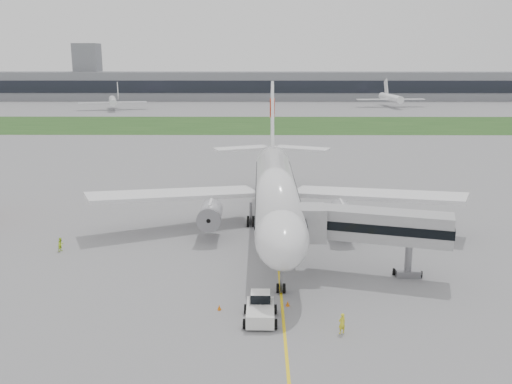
{
  "coord_description": "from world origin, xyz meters",
  "views": [
    {
      "loc": [
        -2.02,
        -65.11,
        21.75
      ],
      "look_at": [
        -2.47,
        2.0,
        5.71
      ],
      "focal_mm": 40.0,
      "sensor_mm": 36.0,
      "label": 1
    }
  ],
  "objects_px": {
    "airliner": "(276,187)",
    "pushback_tug": "(260,309)",
    "ground_crew_near": "(342,323)",
    "jet_bridge": "(369,226)"
  },
  "relations": [
    {
      "from": "airliner",
      "to": "pushback_tug",
      "type": "relative_size",
      "value": 12.83
    },
    {
      "from": "airliner",
      "to": "ground_crew_near",
      "type": "height_order",
      "value": "airliner"
    },
    {
      "from": "jet_bridge",
      "to": "ground_crew_near",
      "type": "height_order",
      "value": "jet_bridge"
    },
    {
      "from": "airliner",
      "to": "pushback_tug",
      "type": "bearing_deg",
      "value": -94.37
    },
    {
      "from": "airliner",
      "to": "ground_crew_near",
      "type": "relative_size",
      "value": 30.96
    },
    {
      "from": "airliner",
      "to": "ground_crew_near",
      "type": "bearing_deg",
      "value": -80.66
    },
    {
      "from": "pushback_tug",
      "to": "ground_crew_near",
      "type": "relative_size",
      "value": 2.41
    },
    {
      "from": "airliner",
      "to": "jet_bridge",
      "type": "height_order",
      "value": "airliner"
    },
    {
      "from": "pushback_tug",
      "to": "jet_bridge",
      "type": "distance_m",
      "value": 15.56
    },
    {
      "from": "airliner",
      "to": "pushback_tug",
      "type": "distance_m",
      "value": 25.98
    }
  ]
}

